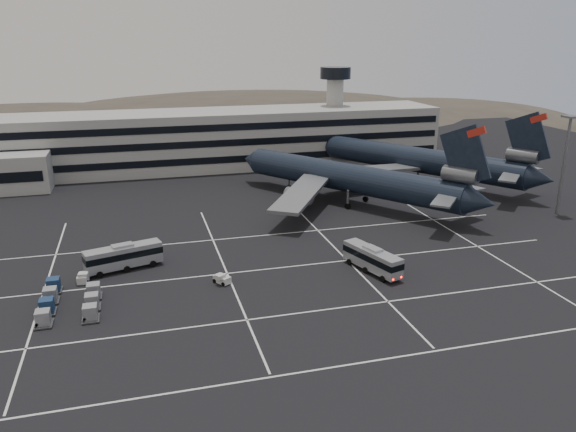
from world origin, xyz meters
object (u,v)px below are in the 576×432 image
Objects in this scene: bus_near at (372,258)px; uld_cluster at (67,301)px; bus_far at (123,256)px; tug_a at (83,278)px; trijet_main at (351,178)px.

bus_near is 40.41m from uld_cluster.
bus_far reaches higher than bus_near.
trijet_main is at bearing 34.50° from tug_a.
trijet_main is at bearing -78.79° from bus_far.
uld_cluster is at bearing -93.27° from tug_a.
uld_cluster reaches higher than tug_a.
trijet_main reaches higher than tug_a.
bus_near is at bearing -141.01° from trijet_main.
bus_near is (-9.42, -32.18, -3.27)m from trijet_main.
bus_far is at bearing 57.64° from uld_cluster.
bus_far is at bearing 172.50° from trijet_main.
bus_far reaches higher than uld_cluster.
trijet_main is 54.88m from tug_a.
trijet_main is 59.75m from uld_cluster.
trijet_main is 33.69m from bus_near.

